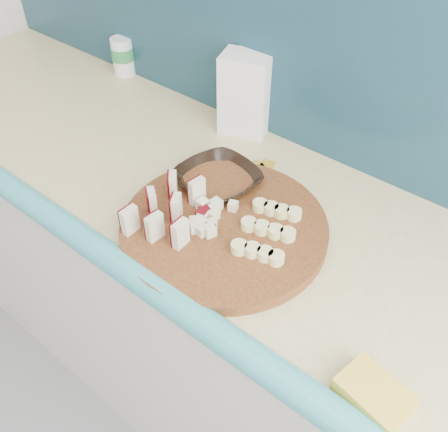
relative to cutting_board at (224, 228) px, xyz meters
name	(u,v)px	position (x,y,z in m)	size (l,w,h in m)	color
kitchen_counter	(207,301)	(-0.15, 0.10, -0.47)	(2.20, 0.63, 0.91)	silver
backsplash	(279,41)	(-0.15, 0.39, 0.24)	(2.20, 0.02, 0.50)	teal
cutting_board	(224,228)	(0.00, 0.00, 0.00)	(0.44, 0.44, 0.03)	#3F1A0D
apple_wedges	(166,209)	(-0.10, -0.07, 0.04)	(0.14, 0.20, 0.06)	beige
apple_chunks	(212,216)	(-0.03, -0.01, 0.02)	(0.07, 0.07, 0.02)	beige
banana_slices	(267,230)	(0.09, 0.03, 0.02)	(0.15, 0.18, 0.02)	#E2DB8A
brown_bowl	(218,181)	(-0.10, 0.10, 0.01)	(0.18, 0.18, 0.05)	black
flour_bag	(245,94)	(-0.21, 0.34, 0.09)	(0.12, 0.09, 0.21)	white
canister	(123,55)	(-0.70, 0.36, 0.05)	(0.07, 0.07, 0.11)	white
sponge	(374,395)	(0.42, -0.14, 0.00)	(0.11, 0.08, 0.03)	yellow
banana_peel	(254,179)	(-0.06, 0.18, -0.01)	(0.20, 0.16, 0.01)	gold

